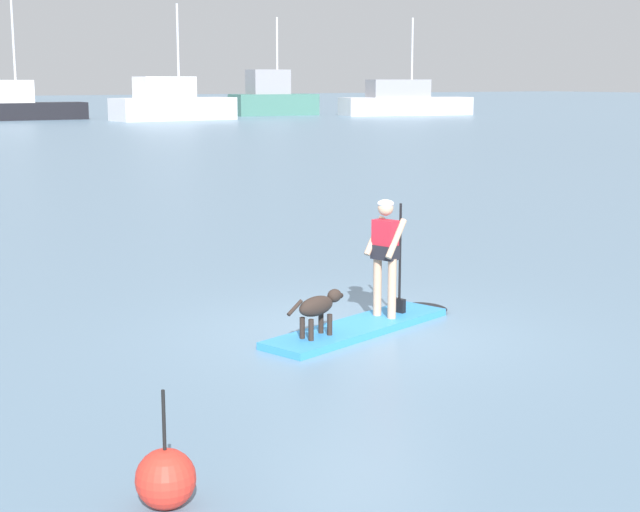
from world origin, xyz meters
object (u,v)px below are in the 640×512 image
at_px(moored_boat_outer, 272,98).
at_px(marker_buoy, 166,479).
at_px(moored_boat_center, 172,104).
at_px(moored_boat_far_port, 404,102).
at_px(paddleboard, 368,325).
at_px(moored_boat_starboard, 6,105).
at_px(dog, 319,307).
at_px(person_paddler, 386,249).

bearing_deg(moored_boat_outer, marker_buoy, -119.02).
distance_m(moored_boat_center, moored_boat_far_port, 24.03).
bearing_deg(paddleboard, marker_buoy, -139.78).
relative_size(paddleboard, moored_boat_outer, 0.38).
distance_m(moored_boat_outer, moored_boat_far_port, 12.81).
bearing_deg(moored_boat_center, marker_buoy, -112.67).
height_order(moored_boat_starboard, moored_boat_far_port, moored_boat_starboard).
bearing_deg(moored_boat_starboard, marker_buoy, -102.57).
bearing_deg(paddleboard, moored_boat_starboard, 80.23).
distance_m(dog, moored_boat_center, 71.55).
height_order(moored_boat_outer, marker_buoy, moored_boat_outer).
bearing_deg(moored_boat_far_port, paddleboard, -126.49).
xyz_separation_m(dog, moored_boat_outer, (38.46, 72.25, 1.14)).
bearing_deg(person_paddler, moored_boat_outer, 62.68).
xyz_separation_m(paddleboard, moored_boat_starboard, (12.64, 73.44, 1.22)).
xyz_separation_m(person_paddler, moored_boat_center, (24.41, 66.33, 0.33)).
xyz_separation_m(moored_boat_far_port, marker_buoy, (-53.40, -69.86, -1.05)).
xyz_separation_m(paddleboard, moored_boat_far_port, (48.80, 65.97, 1.25)).
distance_m(paddleboard, person_paddler, 1.09).
relative_size(moored_boat_outer, moored_boat_far_port, 0.69).
distance_m(moored_boat_starboard, moored_boat_outer, 24.88).
height_order(paddleboard, moored_boat_outer, moored_boat_outer).
bearing_deg(moored_boat_outer, moored_boat_center, -156.55).
relative_size(person_paddler, dog, 1.60).
xyz_separation_m(moored_boat_center, marker_buoy, (-29.37, -70.33, -1.15)).
xyz_separation_m(person_paddler, marker_buoy, (-4.96, -4.00, -0.82)).
bearing_deg(marker_buoy, person_paddler, 38.87).
bearing_deg(moored_boat_center, paddleboard, -110.45).
bearing_deg(moored_boat_starboard, moored_boat_outer, -3.44).
bearing_deg(dog, moored_boat_far_port, 53.08).
distance_m(dog, moored_boat_far_port, 82.90).
distance_m(moored_boat_outer, marker_buoy, 86.73).
relative_size(person_paddler, moored_boat_starboard, 0.13).
distance_m(moored_boat_starboard, moored_boat_center, 14.01).
xyz_separation_m(dog, moored_boat_center, (25.76, 66.74, 0.91)).
distance_m(moored_boat_starboard, marker_buoy, 79.23).
bearing_deg(moored_boat_outer, dog, -118.03).
relative_size(person_paddler, moored_boat_outer, 0.18).
distance_m(person_paddler, moored_boat_outer, 80.85).
xyz_separation_m(dog, moored_boat_far_port, (49.79, 66.27, 0.80)).
bearing_deg(moored_boat_starboard, paddleboard, -99.77).
bearing_deg(paddleboard, dog, -162.89).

